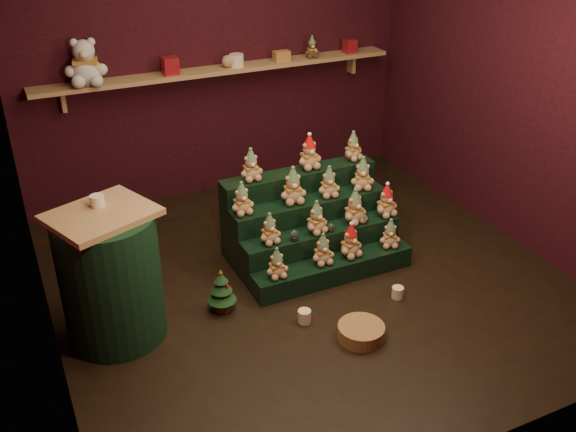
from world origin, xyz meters
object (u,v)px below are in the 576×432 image
side_table (111,276)px  mug_right (398,292)px  snow_globe_b (331,227)px  white_bear (84,56)px  brown_bear (312,47)px  wicker_basket (361,332)px  mug_left (304,316)px  mini_christmas_tree (222,291)px  snow_globe_a (294,235)px  snow_globe_c (364,219)px  riser_tier_front (333,270)px

side_table → mug_right: 2.20m
snow_globe_b → white_bear: (-1.51, 1.78, 1.18)m
brown_bear → side_table: bearing=-132.9°
wicker_basket → white_bear: white_bear is taller
snow_globe_b → white_bear: bearing=130.3°
snow_globe_b → mug_left: bearing=-132.7°
brown_bear → white_bear: bearing=-169.6°
mini_christmas_tree → white_bear: bearing=103.8°
mug_right → brown_bear: (0.44, 2.39, 1.38)m
mini_christmas_tree → mug_right: (1.31, -0.44, -0.13)m
mug_left → mug_right: mug_left is taller
snow_globe_a → mini_christmas_tree: bearing=-166.1°
mug_left → wicker_basket: wicker_basket is taller
mug_left → brown_bear: brown_bear is taller
snow_globe_c → brown_bear: 2.09m
snow_globe_a → wicker_basket: snow_globe_a is taller
snow_globe_b → mug_right: (0.28, -0.61, -0.35)m
mini_christmas_tree → mug_left: size_ratio=3.72×
snow_globe_a → mug_right: bearing=-44.5°
snow_globe_c → white_bear: white_bear is taller
snow_globe_a → mini_christmas_tree: snow_globe_a is taller
wicker_basket → white_bear: 3.35m
white_bear → side_table: bearing=-88.3°
snow_globe_a → mug_left: 0.70m
mini_christmas_tree → mug_left: 0.66m
snow_globe_b → brown_bear: brown_bear is taller
snow_globe_b → mini_christmas_tree: bearing=-170.6°
white_bear → brown_bear: 2.24m
snow_globe_c → wicker_basket: 1.13m
snow_globe_a → mug_right: (0.62, -0.61, -0.36)m
snow_globe_a → riser_tier_front: bearing=-29.4°
snow_globe_c → mug_right: (-0.04, -0.61, -0.35)m
snow_globe_a → snow_globe_b: snow_globe_a is taller
snow_globe_a → snow_globe_b: size_ratio=1.21×
wicker_basket → snow_globe_a: bearing=95.7°
snow_globe_a → snow_globe_b: (0.34, 0.00, -0.01)m
side_table → mug_right: (2.09, -0.50, -0.45)m
snow_globe_c → brown_bear: (0.40, 1.78, 1.02)m
riser_tier_front → snow_globe_c: (0.37, 0.16, 0.31)m
riser_tier_front → snow_globe_b: bearing=72.0°
snow_globe_a → mug_left: size_ratio=0.92×
snow_globe_a → snow_globe_c: bearing=0.0°
snow_globe_b → brown_bear: bearing=67.8°
white_bear → snow_globe_c: bearing=-33.4°
snow_globe_b → mini_christmas_tree: size_ratio=0.21×
riser_tier_front → snow_globe_a: snow_globe_a is taller
side_table → mini_christmas_tree: 0.84m
riser_tier_front → side_table: size_ratio=1.40×
snow_globe_a → wicker_basket: size_ratio=0.27×
white_bear → wicker_basket: bearing=-54.1°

